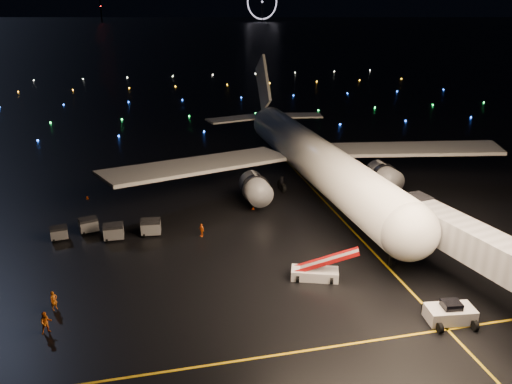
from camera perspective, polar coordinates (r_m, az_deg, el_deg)
ground at (r=341.31m, az=-11.28°, el=16.10°), size 2000.00×2000.00×0.00m
lane_centre at (r=64.92m, az=9.16°, el=-2.43°), size 0.25×80.00×0.02m
lane_cross at (r=39.81m, az=-1.13°, el=-18.61°), size 60.00×0.25×0.02m
airliner at (r=72.23m, az=5.87°, el=7.07°), size 60.76×57.93×16.65m
pushback_tug at (r=46.21m, az=21.32°, el=-12.60°), size 4.19×2.52×1.89m
belt_loader at (r=49.16m, az=6.78°, el=-8.15°), size 6.92×3.92×3.25m
crew_a at (r=48.04m, az=-22.10°, el=-11.43°), size 0.78×0.76×1.81m
crew_b at (r=45.24m, az=-22.88°, el=-13.58°), size 1.12×0.99×1.93m
crew_c at (r=58.00m, az=-6.25°, el=-4.34°), size 0.80×1.00×1.59m
safety_cone_0 at (r=65.34m, az=-0.34°, el=-1.78°), size 0.45×0.45×0.48m
safety_cone_1 at (r=71.65m, az=0.37°, el=0.31°), size 0.57×0.57×0.52m
safety_cone_2 at (r=69.07m, az=-0.90°, el=-0.52°), size 0.47×0.47×0.45m
safety_cone_3 at (r=72.66m, az=-18.73°, el=-0.56°), size 0.44×0.44×0.46m
ferris_wheel at (r=781.46m, az=0.72°, el=20.77°), size 49.33×16.80×52.00m
taxiway_lights at (r=148.74m, az=-8.43°, el=10.80°), size 164.00×92.00×0.36m
baggage_cart_0 at (r=59.14m, az=-15.95°, el=-4.41°), size 2.19×1.53×1.86m
baggage_cart_1 at (r=59.28m, az=-11.92°, el=-3.96°), size 2.34×1.73×1.88m
baggage_cart_2 at (r=61.89m, az=-18.59°, el=-3.62°), size 2.36×1.94×1.75m
baggage_cart_3 at (r=61.19m, az=-21.57°, el=-4.40°), size 2.02×1.56×1.56m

